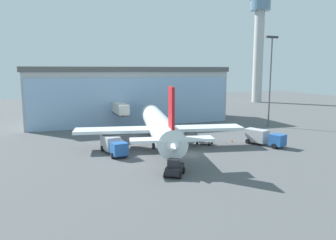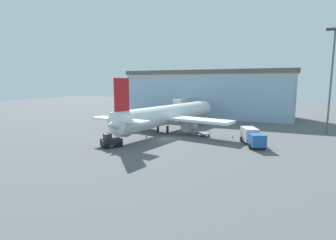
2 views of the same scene
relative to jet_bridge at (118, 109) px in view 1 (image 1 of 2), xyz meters
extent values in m
plane|color=#545659|center=(4.79, -26.54, -4.55)|extent=(240.00, 240.00, 0.00)
cube|color=#B2B2B2|center=(4.79, 9.74, 1.79)|extent=(49.20, 18.21, 12.68)
cube|color=#96B7DB|center=(4.37, 1.76, 1.16)|extent=(47.42, 2.80, 11.41)
cube|color=#565656|center=(4.79, 9.74, 8.73)|extent=(50.19, 18.58, 1.20)
cube|color=beige|center=(0.00, -0.11, 0.18)|extent=(2.56, 12.31, 2.40)
cube|color=#3F3F47|center=(0.00, -0.11, -0.87)|extent=(2.60, 12.31, 0.30)
cylinder|color=#4C4C51|center=(0.13, 4.48, -2.78)|extent=(0.70, 0.70, 3.53)
cylinder|color=#B1B1B1|center=(67.18, 38.71, 13.58)|extent=(3.91, 3.91, 36.25)
cylinder|color=slate|center=(67.18, 38.71, 33.70)|extent=(7.92, 7.92, 4.00)
cylinder|color=#59595E|center=(33.48, -10.20, 5.60)|extent=(0.36, 0.36, 20.29)
cube|color=#333338|center=(33.48, -10.20, 15.99)|extent=(3.20, 0.40, 0.50)
cylinder|color=white|center=(2.61, -18.95, -0.93)|extent=(11.41, 31.36, 4.02)
cone|color=white|center=(6.36, -3.75, -0.93)|extent=(4.63, 3.88, 4.02)
cone|color=white|center=(-1.14, -34.15, -0.93)|extent=(4.47, 4.75, 3.62)
cube|color=white|center=(2.24, -20.47, -1.34)|extent=(28.70, 10.91, 0.50)
cube|color=white|center=(-0.90, -33.18, -0.33)|extent=(11.25, 4.97, 0.30)
cube|color=red|center=(-0.78, -32.69, 3.79)|extent=(1.12, 3.19, 5.43)
cylinder|color=gray|center=(-2.91, -18.69, -2.69)|extent=(2.81, 3.61, 2.10)
cylinder|color=gray|center=(7.62, -21.28, -2.69)|extent=(2.81, 3.61, 2.10)
cylinder|color=black|center=(0.82, -21.15, -3.75)|extent=(0.50, 0.50, 1.60)
cylinder|color=black|center=(3.17, -21.73, -3.75)|extent=(0.50, 0.50, 1.60)
cylinder|color=black|center=(5.64, -6.67, -3.75)|extent=(0.40, 0.40, 1.60)
cube|color=#2659A5|center=(-5.84, -24.41, -3.15)|extent=(2.42, 2.42, 1.90)
cube|color=#B2B2B7|center=(-6.28, -20.23, -3.00)|extent=(2.61, 4.21, 2.20)
cylinder|color=black|center=(-4.75, -24.29, -4.10)|extent=(0.39, 0.93, 0.90)
cylinder|color=black|center=(-6.94, -24.52, -4.10)|extent=(0.39, 0.93, 0.90)
cylinder|color=black|center=(-5.29, -19.12, -4.10)|extent=(0.39, 0.93, 0.90)
cylinder|color=black|center=(-7.48, -19.35, -4.10)|extent=(0.39, 0.93, 0.90)
cube|color=#2659A5|center=(20.68, -28.40, -3.15)|extent=(2.81, 2.81, 1.90)
cube|color=#B2B2B7|center=(19.26, -24.44, -3.00)|extent=(3.42, 4.51, 2.20)
cylinder|color=black|center=(21.72, -28.02, -4.10)|extent=(0.59, 0.95, 0.90)
cylinder|color=black|center=(19.65, -28.77, -4.10)|extent=(0.59, 0.95, 0.90)
cylinder|color=black|center=(19.96, -23.13, -4.10)|extent=(0.59, 0.95, 0.90)
cylinder|color=black|center=(17.89, -23.87, -4.10)|extent=(0.59, 0.95, 0.90)
cube|color=gray|center=(10.42, -21.35, -4.03)|extent=(3.05, 3.16, 0.16)
cylinder|color=black|center=(9.14, -20.99, -4.33)|extent=(0.38, 0.41, 0.44)
cylinder|color=gray|center=(9.14, -20.99, -3.50)|extent=(0.08, 0.08, 0.90)
cylinder|color=black|center=(10.22, -20.04, -4.33)|extent=(0.38, 0.41, 0.44)
cylinder|color=gray|center=(10.22, -20.04, -3.50)|extent=(0.08, 0.08, 0.90)
cylinder|color=black|center=(10.62, -22.67, -4.33)|extent=(0.38, 0.41, 0.44)
cylinder|color=gray|center=(10.62, -22.67, -3.50)|extent=(0.08, 0.08, 0.90)
cylinder|color=black|center=(11.70, -21.72, -4.33)|extent=(0.38, 0.41, 0.44)
cylinder|color=gray|center=(11.70, -21.72, -3.50)|extent=(0.08, 0.08, 0.90)
cube|color=black|center=(-1.39, -35.25, -3.70)|extent=(3.34, 3.65, 0.90)
cube|color=#26262B|center=(-1.76, -35.77, -2.75)|extent=(1.72, 1.63, 1.00)
cylinder|color=black|center=(-1.46, -33.82, -4.15)|extent=(0.75, 0.85, 0.80)
cylinder|color=black|center=(0.00, -34.87, -4.15)|extent=(0.75, 0.85, 0.80)
cylinder|color=black|center=(-2.77, -35.63, -4.15)|extent=(0.75, 0.85, 0.80)
cylinder|color=black|center=(-1.31, -36.69, -4.15)|extent=(0.75, 0.85, 0.80)
cone|color=orange|center=(0.75, -26.69, -4.27)|extent=(0.36, 0.36, 0.55)
cone|color=orange|center=(16.08, -21.48, -4.27)|extent=(0.36, 0.36, 0.55)
camera|label=1|loc=(-17.21, -71.80, 8.72)|focal=35.00mm
camera|label=2|loc=(21.65, -70.62, 5.83)|focal=28.00mm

